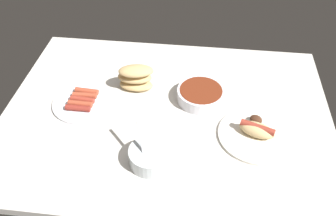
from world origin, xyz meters
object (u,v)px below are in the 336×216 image
plate_sausages (83,102)px  bread_stack (136,78)px  plate_hotdog_assembled (256,133)px  bowl_coleslaw (151,156)px  bowl_chili (201,94)px

plate_sausages → bread_stack: size_ratio=1.56×
plate_sausages → plate_hotdog_assembled: bearing=172.0°
bowl_coleslaw → plate_sausages: (29.66, -24.36, -2.15)cm
bowl_coleslaw → bread_stack: bearing=-72.3°
bowl_coleslaw → plate_hotdog_assembled: bearing=-155.8°
plate_sausages → bread_stack: bearing=-148.8°
bowl_coleslaw → bowl_chili: size_ratio=0.84×
plate_sausages → bread_stack: (-18.35, -11.10, 4.43)cm
bread_stack → bowl_coleslaw: bearing=107.7°
bowl_coleslaw → plate_sausages: bowl_coleslaw is taller
bowl_chili → bread_stack: bread_stack is taller
bowl_chili → plate_sausages: 44.56cm
bowl_coleslaw → bread_stack: size_ratio=1.03×
plate_sausages → plate_hotdog_assembled: 64.37cm
bowl_chili → plate_hotdog_assembled: (-19.84, 16.44, -1.06)cm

